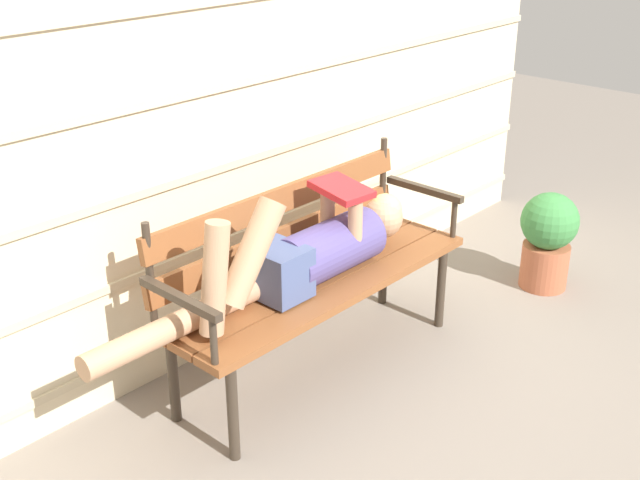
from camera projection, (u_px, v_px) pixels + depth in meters
ground_plane at (330, 373)px, 3.68m from camera, size 12.00×12.00×0.00m
house_siding at (233, 82)px, 3.52m from camera, size 4.80×0.08×2.49m
park_bench at (309, 265)px, 3.55m from camera, size 1.56×0.48×0.89m
reclining_person at (306, 253)px, 3.40m from camera, size 1.67×0.27×0.50m
potted_plant at (548, 237)px, 4.34m from camera, size 0.31×0.31×0.54m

